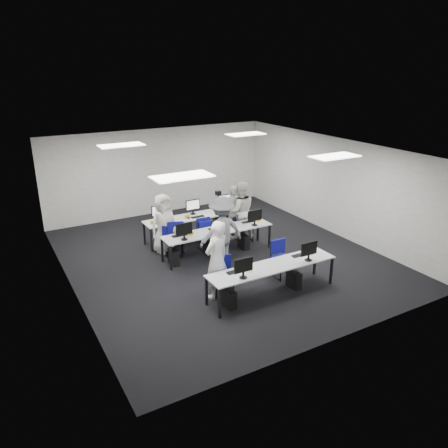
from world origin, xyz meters
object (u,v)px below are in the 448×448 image
chair_2 (172,247)px  desk_front (272,268)px  student_1 (241,211)px  desk_mid (218,232)px  chair_6 (204,237)px  student_0 (217,260)px  chair_4 (244,232)px  chair_0 (223,282)px  student_2 (164,224)px  chair_3 (206,240)px  chair_1 (282,265)px  student_3 (233,212)px  chair_7 (237,230)px  chair_5 (176,241)px  photographer (222,231)px

chair_2 → desk_front: bearing=-70.3°
chair_2 → student_1: 2.44m
desk_front → desk_mid: size_ratio=1.00×
desk_mid → chair_2: bearing=154.8°
chair_6 → student_0: student_0 is taller
chair_4 → chair_6: 1.27m
chair_0 → chair_4: chair_0 is taller
chair_4 → student_2: bearing=169.9°
student_2 → desk_front: bearing=-82.7°
student_0 → chair_3: bearing=-130.6°
chair_4 → desk_mid: bearing=-157.7°
chair_0 → chair_1: chair_1 is taller
chair_1 → chair_6: (-0.82, 2.71, -0.03)m
student_3 → chair_4: bearing=-64.6°
chair_2 → chair_1: bearing=-52.6°
desk_mid → student_0: size_ratio=1.73×
chair_1 → chair_6: chair_1 is taller
student_2 → chair_7: bearing=-14.1°
chair_5 → student_2: 0.63m
chair_2 → chair_6: (1.11, 0.22, -0.01)m
chair_6 → student_3: student_3 is taller
chair_3 → chair_5: (-0.83, 0.28, 0.02)m
student_0 → student_1: size_ratio=1.04×
chair_6 → photographer: (-0.17, -1.37, 0.68)m
photographer → chair_6: bearing=-96.8°
student_2 → chair_1: bearing=-66.9°
student_1 → student_2: size_ratio=1.04×
chair_0 → student_1: (2.15, 2.73, 0.61)m
chair_0 → chair_4: bearing=69.7°
chair_5 → student_3: 2.00m
chair_6 → photographer: photographer is taller
chair_6 → student_1: size_ratio=0.46×
desk_mid → chair_3: bearing=101.8°
chair_7 → student_2: student_2 is taller
chair_4 → chair_5: size_ratio=0.86×
chair_2 → student_0: bearing=-90.5°
photographer → chair_3: bearing=-95.4°
chair_5 → chair_6: size_ratio=1.17×
student_0 → desk_mid: bearing=-137.6°
chair_0 → chair_1: size_ratio=0.97×
chair_6 → student_2: bearing=-171.6°
chair_2 → student_1: student_1 is taller
student_0 → chair_5: bearing=-112.6°
chair_7 → student_3: (-0.13, 0.03, 0.57)m
chair_3 → student_1: 1.46m
chair_1 → student_0: bearing=-176.8°
chair_1 → student_1: bearing=80.8°
desk_mid → chair_1: size_ratio=3.48×
chair_1 → chair_2: bearing=127.6°
chair_7 → photographer: 2.06m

